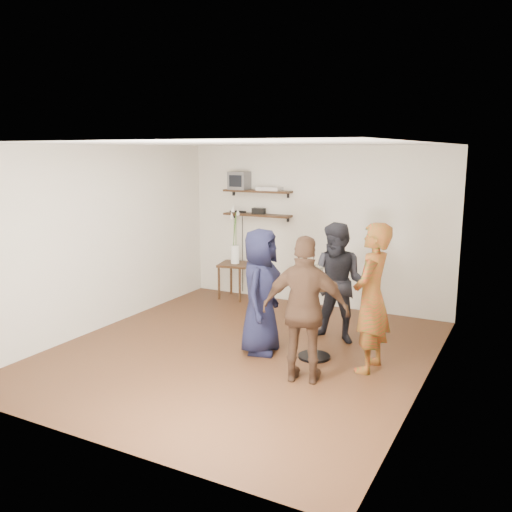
{
  "coord_description": "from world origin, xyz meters",
  "views": [
    {
      "loc": [
        3.21,
        -5.69,
        2.52
      ],
      "look_at": [
        0.01,
        0.4,
        1.18
      ],
      "focal_mm": 38.0,
      "sensor_mm": 36.0,
      "label": 1
    }
  ],
  "objects_px": {
    "radio": "(259,211)",
    "person_dark": "(338,283)",
    "side_table": "(235,269)",
    "person_navy": "(260,291)",
    "crt_monitor": "(240,181)",
    "dvd_deck": "(270,189)",
    "person_plaid": "(371,298)",
    "person_brown": "(305,310)",
    "drinks_table": "(315,310)"
  },
  "relations": [
    {
      "from": "radio",
      "to": "person_dark",
      "type": "bearing_deg",
      "value": -36.54
    },
    {
      "from": "side_table",
      "to": "person_navy",
      "type": "relative_size",
      "value": 0.39
    },
    {
      "from": "crt_monitor",
      "to": "dvd_deck",
      "type": "xyz_separation_m",
      "value": [
        0.57,
        0.0,
        -0.12
      ]
    },
    {
      "from": "person_dark",
      "to": "radio",
      "type": "bearing_deg",
      "value": 147.05
    },
    {
      "from": "person_plaid",
      "to": "person_brown",
      "type": "xyz_separation_m",
      "value": [
        -0.55,
        -0.64,
        -0.05
      ]
    },
    {
      "from": "crt_monitor",
      "to": "person_brown",
      "type": "distance_m",
      "value": 3.88
    },
    {
      "from": "dvd_deck",
      "to": "person_navy",
      "type": "distance_m",
      "value": 2.69
    },
    {
      "from": "side_table",
      "to": "crt_monitor",
      "type": "bearing_deg",
      "value": 89.32
    },
    {
      "from": "side_table",
      "to": "person_brown",
      "type": "distance_m",
      "value": 3.57
    },
    {
      "from": "radio",
      "to": "person_brown",
      "type": "relative_size",
      "value": 0.13
    },
    {
      "from": "person_dark",
      "to": "person_brown",
      "type": "height_order",
      "value": "person_brown"
    },
    {
      "from": "crt_monitor",
      "to": "drinks_table",
      "type": "xyz_separation_m",
      "value": [
        2.24,
        -2.12,
        -1.41
      ]
    },
    {
      "from": "side_table",
      "to": "person_brown",
      "type": "height_order",
      "value": "person_brown"
    },
    {
      "from": "side_table",
      "to": "radio",
      "type": "bearing_deg",
      "value": 25.68
    },
    {
      "from": "person_plaid",
      "to": "person_brown",
      "type": "height_order",
      "value": "person_plaid"
    },
    {
      "from": "dvd_deck",
      "to": "person_navy",
      "type": "relative_size",
      "value": 0.25
    },
    {
      "from": "person_brown",
      "to": "side_table",
      "type": "bearing_deg",
      "value": -60.21
    },
    {
      "from": "person_dark",
      "to": "person_navy",
      "type": "bearing_deg",
      "value": -128.24
    },
    {
      "from": "drinks_table",
      "to": "dvd_deck",
      "type": "bearing_deg",
      "value": 128.26
    },
    {
      "from": "person_brown",
      "to": "person_plaid",
      "type": "bearing_deg",
      "value": -142.94
    },
    {
      "from": "radio",
      "to": "side_table",
      "type": "distance_m",
      "value": 1.08
    },
    {
      "from": "dvd_deck",
      "to": "side_table",
      "type": "xyz_separation_m",
      "value": [
        -0.57,
        -0.17,
        -1.38
      ]
    },
    {
      "from": "side_table",
      "to": "person_plaid",
      "type": "distance_m",
      "value": 3.57
    },
    {
      "from": "radio",
      "to": "person_plaid",
      "type": "height_order",
      "value": "person_plaid"
    },
    {
      "from": "radio",
      "to": "side_table",
      "type": "relative_size",
      "value": 0.36
    },
    {
      "from": "radio",
      "to": "dvd_deck",
      "type": "bearing_deg",
      "value": 0.0
    },
    {
      "from": "drinks_table",
      "to": "person_dark",
      "type": "height_order",
      "value": "person_dark"
    },
    {
      "from": "side_table",
      "to": "person_dark",
      "type": "distance_m",
      "value": 2.62
    },
    {
      "from": "radio",
      "to": "person_brown",
      "type": "bearing_deg",
      "value": -54.11
    },
    {
      "from": "person_plaid",
      "to": "person_dark",
      "type": "xyz_separation_m",
      "value": [
        -0.65,
        0.74,
        -0.07
      ]
    },
    {
      "from": "radio",
      "to": "drinks_table",
      "type": "xyz_separation_m",
      "value": [
        1.88,
        -2.12,
        -0.91
      ]
    },
    {
      "from": "side_table",
      "to": "person_brown",
      "type": "relative_size",
      "value": 0.38
    },
    {
      "from": "radio",
      "to": "person_plaid",
      "type": "distance_m",
      "value": 3.43
    },
    {
      "from": "crt_monitor",
      "to": "drinks_table",
      "type": "height_order",
      "value": "crt_monitor"
    },
    {
      "from": "dvd_deck",
      "to": "drinks_table",
      "type": "bearing_deg",
      "value": -51.74
    },
    {
      "from": "drinks_table",
      "to": "person_plaid",
      "type": "xyz_separation_m",
      "value": [
        0.7,
        -0.04,
        0.26
      ]
    },
    {
      "from": "radio",
      "to": "person_navy",
      "type": "relative_size",
      "value": 0.14
    },
    {
      "from": "dvd_deck",
      "to": "person_brown",
      "type": "height_order",
      "value": "dvd_deck"
    },
    {
      "from": "person_dark",
      "to": "dvd_deck",
      "type": "bearing_deg",
      "value": 143.92
    },
    {
      "from": "dvd_deck",
      "to": "person_dark",
      "type": "bearing_deg",
      "value": -39.67
    },
    {
      "from": "crt_monitor",
      "to": "side_table",
      "type": "relative_size",
      "value": 0.52
    },
    {
      "from": "person_brown",
      "to": "dvd_deck",
      "type": "bearing_deg",
      "value": -69.47
    },
    {
      "from": "crt_monitor",
      "to": "person_dark",
      "type": "bearing_deg",
      "value": -31.95
    },
    {
      "from": "person_brown",
      "to": "crt_monitor",
      "type": "bearing_deg",
      "value": -62.07
    },
    {
      "from": "side_table",
      "to": "person_dark",
      "type": "xyz_separation_m",
      "value": [
        2.29,
        -1.25,
        0.29
      ]
    },
    {
      "from": "side_table",
      "to": "person_navy",
      "type": "xyz_separation_m",
      "value": [
        1.55,
        -2.07,
        0.28
      ]
    },
    {
      "from": "person_dark",
      "to": "person_navy",
      "type": "xyz_separation_m",
      "value": [
        -0.73,
        -0.82,
        -0.01
      ]
    },
    {
      "from": "person_navy",
      "to": "person_brown",
      "type": "distance_m",
      "value": 1.01
    },
    {
      "from": "person_brown",
      "to": "person_navy",
      "type": "bearing_deg",
      "value": -46.3
    },
    {
      "from": "person_plaid",
      "to": "person_navy",
      "type": "distance_m",
      "value": 1.39
    }
  ]
}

